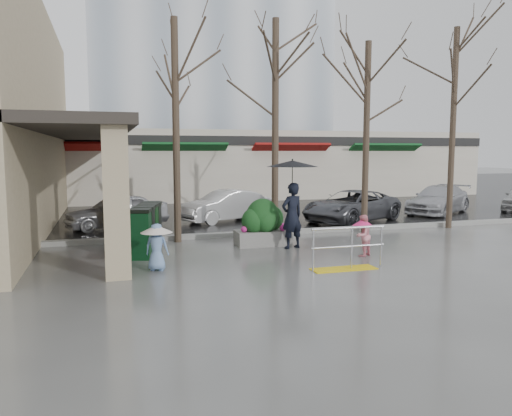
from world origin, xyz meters
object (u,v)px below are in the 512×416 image
child_pink (363,233)px  planter (263,223)px  tree_east (455,79)px  child_blue (157,241)px  tree_midwest (275,75)px  handrail (346,254)px  car_c (351,206)px  car_b (226,206)px  woman (292,195)px  tree_west (175,75)px  tree_mideast (367,91)px  car_d (438,200)px  news_boxes (147,228)px  car_a (117,211)px

child_pink → planter: (-2.10, 2.28, 0.05)m
tree_east → child_blue: size_ratio=6.35×
tree_midwest → child_blue: tree_midwest is taller
handrail → car_c: size_ratio=0.42×
car_b → car_c: bearing=50.4°
woman → tree_west: bearing=-49.8°
handrail → tree_mideast: 7.28m
planter → car_b: bearing=88.7°
handrail → child_pink: size_ratio=1.70×
woman → car_b: bearing=-101.2°
child_pink → child_blue: size_ratio=0.99×
car_d → planter: bearing=-96.2°
woman → child_blue: (-4.03, -1.62, -0.85)m
child_blue → tree_mideast: bearing=-132.1°
tree_west → child_pink: size_ratio=6.07×
tree_east → car_d: size_ratio=1.66×
tree_west → news_boxes: size_ratio=2.80×
tree_west → tree_east: size_ratio=0.94×
tree_mideast → child_blue: 9.31m
handrail → tree_east: tree_east is taller
tree_midwest → news_boxes: bearing=-162.8°
child_pink → car_c: (2.83, 6.05, 0.01)m
tree_west → woman: size_ratio=2.62×
woman → tree_east: bearing=179.7°
tree_midwest → woman: size_ratio=2.69×
child_pink → car_a: size_ratio=0.30×
child_blue → car_b: (3.49, 7.61, -0.07)m
tree_mideast → car_d: bearing=32.7°
child_blue → planter: 4.10m
child_blue → car_d: bearing=-129.0°
tree_midwest → car_b: tree_midwest is taller
woman → planter: (-0.66, 0.71, -0.88)m
planter → car_c: (4.93, 3.77, -0.04)m
tree_midwest → car_b: (-0.71, 3.99, -4.60)m
tree_east → car_b: size_ratio=1.88×
tree_mideast → car_d: tree_mideast is taller
child_pink → planter: bearing=-79.7°
child_blue → car_d: (13.35, 7.37, -0.07)m
child_pink → car_b: car_b is taller
child_pink → tree_midwest: bearing=-102.8°
tree_west → car_c: bearing=18.8°
car_c → planter: bearing=-79.1°
child_blue → news_boxes: 2.31m
tree_midwest → car_a: bearing=145.3°
handrail → news_boxes: news_boxes is taller
tree_west → car_d: size_ratio=1.57×
handrail → car_b: 8.83m
tree_mideast → woman: bearing=-150.0°
child_blue → planter: planter is taller
child_blue → car_a: 7.10m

